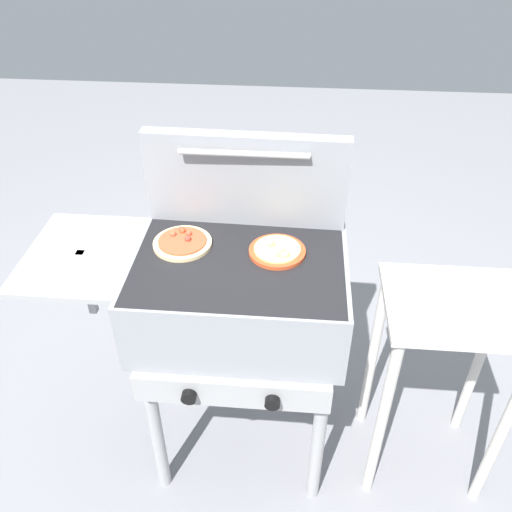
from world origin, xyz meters
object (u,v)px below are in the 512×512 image
object	(u,v)px
topping_bowl_near	(458,320)
prep_table	(444,355)
pizza_pepperoni	(182,242)
topping_bowl_far	(508,307)
grill	(235,298)
pizza_cheese	(277,251)

from	to	relation	value
topping_bowl_near	prep_table	bearing A→B (deg)	73.39
pizza_pepperoni	topping_bowl_far	world-z (taller)	pizza_pepperoni
pizza_pepperoni	topping_bowl_near	size ratio (longest dim) A/B	1.62
pizza_pepperoni	grill	bearing A→B (deg)	-22.67
prep_table	topping_bowl_near	xyz separation A→B (m)	(-0.03, -0.10, 0.25)
topping_bowl_far	prep_table	bearing A→B (deg)	166.34
topping_bowl_far	topping_bowl_near	bearing A→B (deg)	-156.12
grill	prep_table	world-z (taller)	grill
pizza_pepperoni	prep_table	xyz separation A→B (m)	(0.84, -0.07, -0.35)
prep_table	topping_bowl_near	size ratio (longest dim) A/B	7.10
grill	topping_bowl_near	world-z (taller)	grill
topping_bowl_near	grill	bearing A→B (deg)	171.62
prep_table	topping_bowl_near	bearing A→B (deg)	-106.61
grill	pizza_cheese	distance (m)	0.20
prep_table	pizza_cheese	bearing A→B (deg)	175.33
pizza_cheese	prep_table	xyz separation A→B (m)	(0.55, -0.04, -0.35)
pizza_cheese	pizza_pepperoni	world-z (taller)	same
grill	prep_table	size ratio (longest dim) A/B	1.23
grill	pizza_pepperoni	distance (m)	0.24
grill	topping_bowl_far	world-z (taller)	grill
pizza_cheese	topping_bowl_near	xyz separation A→B (m)	(0.52, -0.14, -0.11)
pizza_cheese	prep_table	distance (m)	0.66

